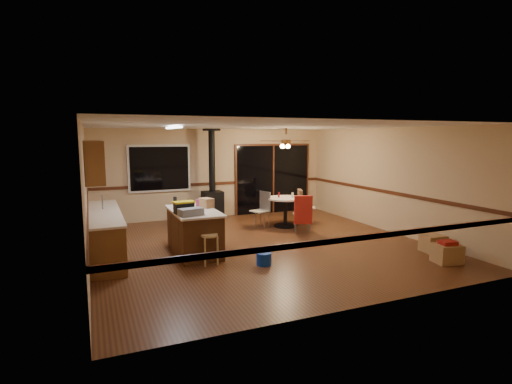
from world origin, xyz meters
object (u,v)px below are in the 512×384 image
bar_stool (209,249)px  blue_bucket (264,259)px  wood_stove (212,195)px  chair_right (301,202)px  chair_near (303,210)px  kitchen_island (194,231)px  box_corner_b (433,243)px  toolbox_black (184,208)px  box_under_window (188,218)px  box_corner_a (447,254)px  dining_table (285,207)px  toolbox_grey (191,212)px  chair_left (263,205)px

bar_stool → blue_bucket: bar_stool is taller
wood_stove → bar_stool: (-1.22, -3.87, -0.44)m
chair_right → bar_stool: bearing=-143.7°
wood_stove → chair_right: bearing=-35.2°
bar_stool → chair_near: 3.15m
kitchen_island → box_corner_b: size_ratio=3.84×
toolbox_black → bar_stool: toolbox_black is taller
box_under_window → box_corner_a: size_ratio=1.04×
toolbox_black → box_corner_a: (4.52, -2.21, -0.82)m
chair_right → box_corner_b: chair_right is taller
chair_right → box_corner_a: size_ratio=1.50×
dining_table → box_corner_a: size_ratio=2.11×
kitchen_island → blue_bucket: (1.00, -1.27, -0.34)m
wood_stove → blue_bucket: wood_stove is taller
toolbox_black → box_corner_b: toolbox_black is taller
toolbox_grey → box_corner_a: (4.45, -1.94, -0.79)m
wood_stove → chair_left: wood_stove is taller
box_corner_b → toolbox_grey: bearing=165.1°
chair_left → chair_near: 1.19m
kitchen_island → blue_bucket: 1.65m
toolbox_grey → dining_table: bearing=33.8°
dining_table → box_corner_a: bearing=-70.3°
toolbox_grey → box_under_window: 3.38m
bar_stool → chair_left: (2.16, 2.43, 0.30)m
box_corner_b → wood_stove: bearing=124.1°
wood_stove → chair_near: bearing=-57.2°
wood_stove → bar_stool: 4.08m
chair_near → wood_stove: bearing=122.8°
bar_stool → blue_bucket: 1.03m
chair_right → box_under_window: size_ratio=1.44×
blue_bucket → box_under_window: 3.97m
toolbox_grey → blue_bucket: bearing=-30.9°
wood_stove → blue_bucket: bearing=-94.0°
wood_stove → dining_table: (1.54, -1.58, -0.19)m
chair_near → box_corner_a: 3.41m
kitchen_island → toolbox_grey: bearing=-109.1°
bar_stool → chair_right: size_ratio=0.82×
bar_stool → dining_table: bearing=39.8°
wood_stove → box_corner_b: (3.30, -4.88, -0.55)m
blue_bucket → box_corner_a: size_ratio=0.60×
chair_right → box_corner_a: 4.20m
box_corner_a → chair_left: bearing=116.2°
kitchen_island → wood_stove: (1.30, 3.05, 0.28)m
box_under_window → box_corner_a: (3.77, -5.16, -0.02)m
toolbox_black → blue_bucket: size_ratio=1.32×
bar_stool → box_under_window: bar_stool is taller
dining_table → chair_right: size_ratio=1.41×
box_corner_b → chair_near: bearing=125.3°
toolbox_grey → chair_near: toolbox_grey is taller
blue_bucket → toolbox_grey: bearing=149.1°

